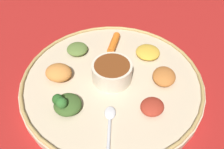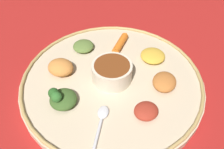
# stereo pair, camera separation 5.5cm
# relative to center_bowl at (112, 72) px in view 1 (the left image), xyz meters

# --- Properties ---
(ground_plane) EXTENTS (2.40, 2.40, 0.00)m
(ground_plane) POSITION_rel_center_bowl_xyz_m (0.00, 0.00, -0.05)
(ground_plane) COLOR maroon
(platter) EXTENTS (0.44, 0.44, 0.02)m
(platter) POSITION_rel_center_bowl_xyz_m (0.00, 0.00, -0.03)
(platter) COLOR #C6B293
(platter) RESTS_ON ground_plane
(platter_rim) EXTENTS (0.44, 0.44, 0.01)m
(platter_rim) POSITION_rel_center_bowl_xyz_m (0.00, 0.00, -0.02)
(platter_rim) COLOR tan
(platter_rim) RESTS_ON platter
(center_bowl) EXTENTS (0.10, 0.10, 0.05)m
(center_bowl) POSITION_rel_center_bowl_xyz_m (0.00, 0.00, 0.00)
(center_bowl) COLOR beige
(center_bowl) RESTS_ON platter
(spoon) EXTENTS (0.11, 0.13, 0.01)m
(spoon) POSITION_rel_center_bowl_xyz_m (0.09, -0.11, -0.02)
(spoon) COLOR silver
(spoon) RESTS_ON platter
(greens_pile) EXTENTS (0.08, 0.07, 0.04)m
(greens_pile) POSITION_rel_center_bowl_xyz_m (-0.02, -0.13, -0.01)
(greens_pile) COLOR #385623
(greens_pile) RESTS_ON platter
(carrot_near_spoon) EXTENTS (0.06, 0.09, 0.02)m
(carrot_near_spoon) POSITION_rel_center_bowl_xyz_m (-0.08, 0.11, -0.01)
(carrot_near_spoon) COLOR orange
(carrot_near_spoon) RESTS_ON platter
(mound_collards) EXTENTS (0.08, 0.08, 0.02)m
(mound_collards) POSITION_rel_center_bowl_xyz_m (-0.14, 0.02, -0.01)
(mound_collards) COLOR #567033
(mound_collards) RESTS_ON platter
(mound_chickpea) EXTENTS (0.08, 0.08, 0.03)m
(mound_chickpea) POSITION_rel_center_bowl_xyz_m (0.10, 0.08, -0.01)
(mound_chickpea) COLOR #B2662D
(mound_chickpea) RESTS_ON platter
(mound_lentil_yellow) EXTENTS (0.09, 0.09, 0.02)m
(mound_lentil_yellow) POSITION_rel_center_bowl_xyz_m (0.01, 0.13, -0.01)
(mound_lentil_yellow) COLOR gold
(mound_lentil_yellow) RESTS_ON platter
(mound_beet) EXTENTS (0.06, 0.06, 0.02)m
(mound_beet) POSITION_rel_center_bowl_xyz_m (0.12, -0.01, -0.01)
(mound_beet) COLOR maroon
(mound_beet) RESTS_ON platter
(mound_squash) EXTENTS (0.08, 0.08, 0.03)m
(mound_squash) POSITION_rel_center_bowl_xyz_m (-0.10, -0.08, -0.01)
(mound_squash) COLOR #C67A38
(mound_squash) RESTS_ON platter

